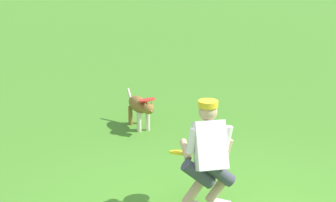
% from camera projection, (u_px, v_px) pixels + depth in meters
% --- Properties ---
extents(person, '(0.71, 0.56, 1.29)m').
position_uv_depth(person, '(209.00, 154.00, 5.99)').
color(person, silver).
rests_on(person, ground_plane).
extents(dog, '(0.86, 0.69, 0.56)m').
position_uv_depth(dog, '(140.00, 107.00, 8.76)').
color(dog, olive).
rests_on(dog, ground_plane).
extents(frisbee_flying, '(0.32, 0.32, 0.08)m').
position_uv_depth(frisbee_flying, '(147.00, 100.00, 8.52)').
color(frisbee_flying, red).
extents(frisbee_held, '(0.39, 0.38, 0.12)m').
position_uv_depth(frisbee_held, '(181.00, 153.00, 6.25)').
color(frisbee_held, yellow).
rests_on(frisbee_held, person).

